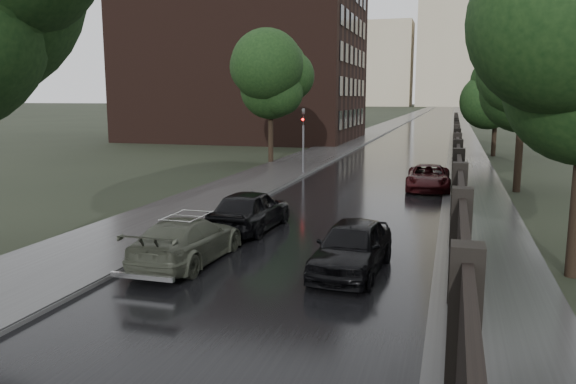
{
  "coord_description": "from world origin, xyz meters",
  "views": [
    {
      "loc": [
        4.33,
        -7.69,
        4.64
      ],
      "look_at": [
        -0.91,
        10.17,
        1.5
      ],
      "focal_mm": 35.0,
      "sensor_mm": 36.0,
      "label": 1
    }
  ],
  "objects_px": {
    "tree_left_far": "(270,89)",
    "car_right_far": "(428,178)",
    "volga_sedan": "(187,240)",
    "car_right_near": "(352,247)",
    "tree_right_b": "(523,91)",
    "tree_right_c": "(497,94)",
    "hatchback_left": "(250,210)",
    "traffic_light": "(303,135)"
  },
  "relations": [
    {
      "from": "car_right_near",
      "to": "volga_sedan",
      "type": "bearing_deg",
      "value": -171.6
    },
    {
      "from": "hatchback_left",
      "to": "car_right_near",
      "type": "distance_m",
      "value": 5.69
    },
    {
      "from": "tree_left_far",
      "to": "tree_right_c",
      "type": "height_order",
      "value": "tree_left_far"
    },
    {
      "from": "tree_left_far",
      "to": "traffic_light",
      "type": "relative_size",
      "value": 1.85
    },
    {
      "from": "tree_right_b",
      "to": "tree_right_c",
      "type": "relative_size",
      "value": 1.0
    },
    {
      "from": "tree_right_b",
      "to": "tree_left_far",
      "type": "bearing_deg",
      "value": 152.7
    },
    {
      "from": "car_right_near",
      "to": "tree_right_c",
      "type": "bearing_deg",
      "value": 83.88
    },
    {
      "from": "hatchback_left",
      "to": "car_right_far",
      "type": "xyz_separation_m",
      "value": [
        5.62,
        10.83,
        -0.11
      ]
    },
    {
      "from": "tree_left_far",
      "to": "car_right_far",
      "type": "relative_size",
      "value": 1.6
    },
    {
      "from": "tree_left_far",
      "to": "car_right_far",
      "type": "distance_m",
      "value": 14.94
    },
    {
      "from": "tree_right_b",
      "to": "car_right_near",
      "type": "relative_size",
      "value": 1.68
    },
    {
      "from": "tree_right_b",
      "to": "car_right_far",
      "type": "height_order",
      "value": "tree_right_b"
    },
    {
      "from": "tree_left_far",
      "to": "volga_sedan",
      "type": "relative_size",
      "value": 1.63
    },
    {
      "from": "volga_sedan",
      "to": "car_right_far",
      "type": "bearing_deg",
      "value": -110.98
    },
    {
      "from": "tree_right_b",
      "to": "traffic_light",
      "type": "distance_m",
      "value": 12.44
    },
    {
      "from": "traffic_light",
      "to": "hatchback_left",
      "type": "bearing_deg",
      "value": -82.47
    },
    {
      "from": "hatchback_left",
      "to": "volga_sedan",
      "type": "bearing_deg",
      "value": 87.75
    },
    {
      "from": "tree_left_far",
      "to": "volga_sedan",
      "type": "height_order",
      "value": "tree_left_far"
    },
    {
      "from": "tree_right_b",
      "to": "car_right_far",
      "type": "bearing_deg",
      "value": -170.74
    },
    {
      "from": "tree_left_far",
      "to": "volga_sedan",
      "type": "xyz_separation_m",
      "value": [
        5.25,
        -23.69,
        -4.59
      ]
    },
    {
      "from": "tree_right_b",
      "to": "car_right_near",
      "type": "xyz_separation_m",
      "value": [
        -5.61,
        -15.29,
        -4.24
      ]
    },
    {
      "from": "tree_left_far",
      "to": "car_right_near",
      "type": "distance_m",
      "value": 25.7
    },
    {
      "from": "car_right_near",
      "to": "car_right_far",
      "type": "height_order",
      "value": "car_right_near"
    },
    {
      "from": "hatchback_left",
      "to": "traffic_light",
      "type": "bearing_deg",
      "value": -79.69
    },
    {
      "from": "tree_left_far",
      "to": "car_right_near",
      "type": "xyz_separation_m",
      "value": [
        9.89,
        -23.29,
        -4.53
      ]
    },
    {
      "from": "hatchback_left",
      "to": "car_right_near",
      "type": "bearing_deg",
      "value": 141.4
    },
    {
      "from": "tree_left_far",
      "to": "tree_right_c",
      "type": "xyz_separation_m",
      "value": [
        15.5,
        10.0,
        -0.29
      ]
    },
    {
      "from": "traffic_light",
      "to": "volga_sedan",
      "type": "xyz_separation_m",
      "value": [
        1.55,
        -18.68,
        -1.74
      ]
    },
    {
      "from": "tree_right_b",
      "to": "volga_sedan",
      "type": "height_order",
      "value": "tree_right_b"
    },
    {
      "from": "tree_right_b",
      "to": "car_right_far",
      "type": "xyz_separation_m",
      "value": [
        -4.26,
        -0.69,
        -4.31
      ]
    },
    {
      "from": "tree_right_c",
      "to": "car_right_near",
      "type": "xyz_separation_m",
      "value": [
        -5.61,
        -33.29,
        -4.24
      ]
    },
    {
      "from": "tree_left_far",
      "to": "car_right_far",
      "type": "height_order",
      "value": "tree_left_far"
    },
    {
      "from": "hatchback_left",
      "to": "car_right_far",
      "type": "height_order",
      "value": "hatchback_left"
    },
    {
      "from": "tree_left_far",
      "to": "car_right_far",
      "type": "bearing_deg",
      "value": -37.71
    },
    {
      "from": "tree_left_far",
      "to": "tree_right_b",
      "type": "height_order",
      "value": "tree_left_far"
    },
    {
      "from": "tree_right_c",
      "to": "car_right_near",
      "type": "height_order",
      "value": "tree_right_c"
    },
    {
      "from": "traffic_light",
      "to": "volga_sedan",
      "type": "relative_size",
      "value": 0.88
    },
    {
      "from": "traffic_light",
      "to": "car_right_near",
      "type": "distance_m",
      "value": 19.37
    },
    {
      "from": "tree_right_b",
      "to": "tree_right_c",
      "type": "bearing_deg",
      "value": 90.0
    },
    {
      "from": "tree_left_far",
      "to": "tree_right_c",
      "type": "bearing_deg",
      "value": 32.83
    },
    {
      "from": "traffic_light",
      "to": "tree_left_far",
      "type": "bearing_deg",
      "value": 126.47
    },
    {
      "from": "tree_right_c",
      "to": "tree_left_far",
      "type": "bearing_deg",
      "value": -147.17
    }
  ]
}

